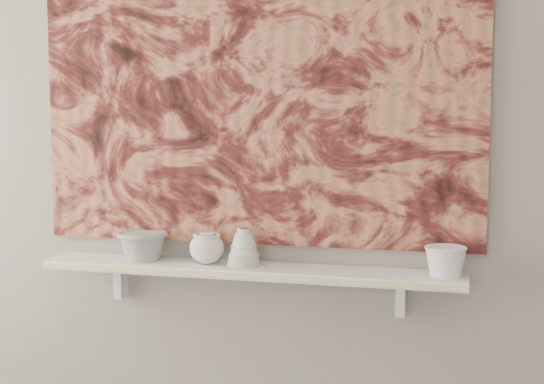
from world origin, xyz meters
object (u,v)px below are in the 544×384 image
(shelf, at_px, (249,270))
(painting, at_px, (255,79))
(bowl_grey, at_px, (143,246))
(bowl_white, at_px, (446,261))
(bell_vessel, at_px, (244,247))
(cup_cream, at_px, (207,248))

(shelf, relative_size, painting, 0.93)
(bowl_grey, height_order, bowl_white, bowl_grey)
(bowl_grey, bearing_deg, shelf, 0.00)
(bell_vessel, bearing_deg, cup_cream, 180.00)
(shelf, xyz_separation_m, cup_cream, (-0.14, 0.00, 0.07))
(painting, relative_size, bowl_grey, 8.58)
(shelf, xyz_separation_m, bowl_white, (0.63, 0.00, 0.06))
(painting, xyz_separation_m, cup_cream, (-0.14, -0.08, -0.56))
(bowl_grey, bearing_deg, painting, 12.14)
(shelf, bearing_deg, cup_cream, 180.00)
(bell_vessel, distance_m, bowl_white, 0.65)
(bowl_grey, relative_size, cup_cream, 1.53)
(bowl_white, bearing_deg, cup_cream, 180.00)
(cup_cream, xyz_separation_m, bell_vessel, (0.13, 0.00, 0.01))
(cup_cream, height_order, bell_vessel, bell_vessel)
(bowl_white, bearing_deg, bell_vessel, 180.00)
(bowl_grey, height_order, bell_vessel, bell_vessel)
(bowl_grey, relative_size, bell_vessel, 1.41)
(shelf, distance_m, cup_cream, 0.16)
(shelf, distance_m, bowl_grey, 0.38)
(bell_vessel, xyz_separation_m, bowl_white, (0.64, 0.00, -0.02))
(bell_vessel, relative_size, bowl_white, 0.96)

